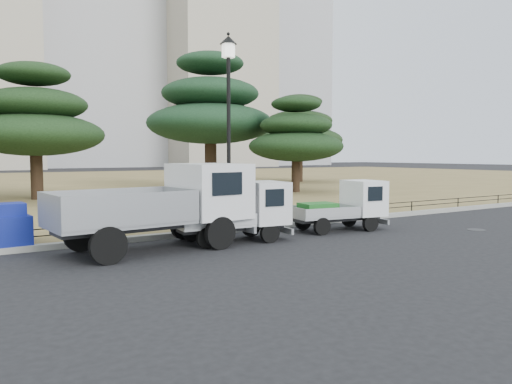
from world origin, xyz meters
TOP-DOWN VIEW (x-y plane):
  - ground at (0.00, 0.00)m, footprint 220.00×220.00m
  - lawn at (0.00, 30.60)m, footprint 120.00×56.00m
  - curb at (0.00, 2.60)m, footprint 120.00×0.25m
  - truck_large at (-3.36, 1.12)m, footprint 5.23×2.46m
  - truck_kei_front at (-1.11, 1.06)m, footprint 3.29×1.65m
  - truck_kei_rear at (2.81, 1.08)m, footprint 3.21×1.68m
  - street_lamp at (-0.46, 2.90)m, footprint 0.54×0.54m
  - pipe_fence at (0.00, 2.75)m, footprint 38.00×0.04m
  - manhole at (6.50, -1.20)m, footprint 0.60×0.60m
  - pine_center_left at (-4.14, 16.70)m, footprint 6.85×6.85m
  - pine_center_right at (7.39, 19.67)m, footprint 8.68×8.68m
  - pine_east_near at (10.21, 13.68)m, footprint 5.82×5.82m
  - pine_east_far at (17.56, 23.10)m, footprint 7.34×7.34m
  - tower_east at (40.00, 82.00)m, footprint 20.00×18.00m
  - tower_far_east at (58.00, 90.00)m, footprint 24.00×20.00m
  - radio_tower at (72.00, 85.00)m, footprint 1.80×1.80m

SIDE VIEW (x-z plane):
  - ground at x=0.00m, z-range 0.00..0.00m
  - manhole at x=6.50m, z-range 0.00..0.01m
  - lawn at x=0.00m, z-range 0.00..0.15m
  - curb at x=0.00m, z-range 0.00..0.16m
  - pipe_fence at x=0.00m, z-range 0.24..0.64m
  - truck_kei_rear at x=2.81m, z-range 0.00..1.61m
  - truck_kei_front at x=-1.11m, z-range 0.00..1.68m
  - truck_large at x=-3.36m, z-range 0.12..2.33m
  - pine_east_near at x=10.21m, z-range 0.60..6.48m
  - pine_center_left at x=-4.14m, z-range 0.69..7.66m
  - street_lamp at x=-0.46m, z-range 1.21..7.24m
  - pine_east_far at x=17.56m, z-range 0.72..8.09m
  - pine_center_right at x=7.39m, z-range 0.88..10.09m
  - tower_east at x=40.00m, z-range 0.00..48.00m
  - radio_tower at x=72.00m, z-range -1.46..61.54m
  - tower_far_east at x=58.00m, z-range 0.00..70.00m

